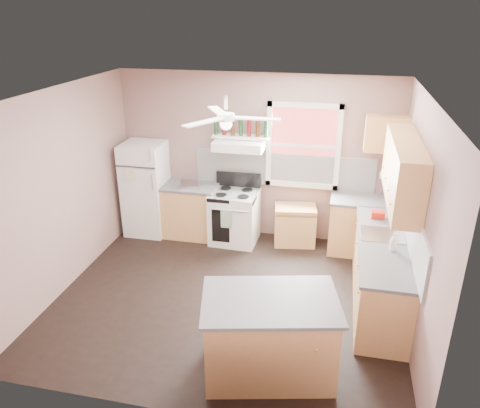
% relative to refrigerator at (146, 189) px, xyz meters
% --- Properties ---
extents(floor, '(4.50, 4.50, 0.00)m').
position_rel_refrigerator_xyz_m(floor, '(1.82, -1.66, -0.79)').
color(floor, black).
rests_on(floor, ground).
extents(ceiling, '(4.50, 4.50, 0.00)m').
position_rel_refrigerator_xyz_m(ceiling, '(1.82, -1.66, 1.91)').
color(ceiling, white).
rests_on(ceiling, ground).
extents(wall_back, '(4.50, 0.05, 2.70)m').
position_rel_refrigerator_xyz_m(wall_back, '(1.82, 0.36, 0.56)').
color(wall_back, '#81625C').
rests_on(wall_back, ground).
extents(wall_right, '(0.05, 4.00, 2.70)m').
position_rel_refrigerator_xyz_m(wall_right, '(4.09, -1.66, 0.56)').
color(wall_right, '#81625C').
rests_on(wall_right, ground).
extents(wall_left, '(0.05, 4.00, 2.70)m').
position_rel_refrigerator_xyz_m(wall_left, '(-0.46, -1.66, 0.56)').
color(wall_left, '#81625C').
rests_on(wall_left, ground).
extents(backsplash_back, '(2.90, 0.03, 0.55)m').
position_rel_refrigerator_xyz_m(backsplash_back, '(2.27, 0.33, 0.39)').
color(backsplash_back, white).
rests_on(backsplash_back, wall_back).
extents(backsplash_right, '(0.03, 2.60, 0.55)m').
position_rel_refrigerator_xyz_m(backsplash_right, '(4.05, -1.36, 0.39)').
color(backsplash_right, white).
rests_on(backsplash_right, wall_right).
extents(window_view, '(1.00, 0.02, 1.20)m').
position_rel_refrigerator_xyz_m(window_view, '(2.57, 0.32, 0.81)').
color(window_view, maroon).
rests_on(window_view, wall_back).
extents(window_frame, '(1.16, 0.07, 1.36)m').
position_rel_refrigerator_xyz_m(window_frame, '(2.57, 0.30, 0.81)').
color(window_frame, white).
rests_on(window_frame, wall_back).
extents(refrigerator, '(0.67, 0.65, 1.57)m').
position_rel_refrigerator_xyz_m(refrigerator, '(0.00, 0.00, 0.00)').
color(refrigerator, white).
rests_on(refrigerator, floor).
extents(base_cabinet_left, '(0.90, 0.60, 0.86)m').
position_rel_refrigerator_xyz_m(base_cabinet_left, '(0.76, 0.04, -0.36)').
color(base_cabinet_left, tan).
rests_on(base_cabinet_left, floor).
extents(counter_left, '(0.92, 0.62, 0.04)m').
position_rel_refrigerator_xyz_m(counter_left, '(0.76, 0.04, 0.09)').
color(counter_left, '#4F4F52').
rests_on(counter_left, base_cabinet_left).
extents(toaster, '(0.31, 0.21, 0.18)m').
position_rel_refrigerator_xyz_m(toaster, '(0.82, -0.08, 0.20)').
color(toaster, silver).
rests_on(toaster, counter_left).
extents(stove, '(0.77, 0.67, 0.86)m').
position_rel_refrigerator_xyz_m(stove, '(1.54, -0.04, -0.36)').
color(stove, white).
rests_on(stove, floor).
extents(range_hood, '(0.78, 0.50, 0.14)m').
position_rel_refrigerator_xyz_m(range_hood, '(1.59, 0.09, 0.83)').
color(range_hood, white).
rests_on(range_hood, wall_back).
extents(bottle_shelf, '(0.90, 0.26, 0.03)m').
position_rel_refrigerator_xyz_m(bottle_shelf, '(1.59, 0.21, 0.93)').
color(bottle_shelf, white).
rests_on(bottle_shelf, range_hood).
extents(cart, '(0.71, 0.53, 0.65)m').
position_rel_refrigerator_xyz_m(cart, '(2.52, 0.09, -0.46)').
color(cart, tan).
rests_on(cart, floor).
extents(base_cabinet_corner, '(1.00, 0.60, 0.86)m').
position_rel_refrigerator_xyz_m(base_cabinet_corner, '(3.57, 0.04, -0.36)').
color(base_cabinet_corner, tan).
rests_on(base_cabinet_corner, floor).
extents(base_cabinet_right, '(0.60, 2.20, 0.86)m').
position_rel_refrigerator_xyz_m(base_cabinet_right, '(3.77, -1.36, -0.36)').
color(base_cabinet_right, tan).
rests_on(base_cabinet_right, floor).
extents(counter_corner, '(1.02, 0.62, 0.04)m').
position_rel_refrigerator_xyz_m(counter_corner, '(3.57, 0.04, 0.09)').
color(counter_corner, '#4F4F52').
rests_on(counter_corner, base_cabinet_corner).
extents(counter_right, '(0.62, 2.22, 0.04)m').
position_rel_refrigerator_xyz_m(counter_right, '(3.76, -1.36, 0.09)').
color(counter_right, '#4F4F52').
rests_on(counter_right, base_cabinet_right).
extents(sink, '(0.55, 0.45, 0.03)m').
position_rel_refrigerator_xyz_m(sink, '(3.76, -1.16, 0.11)').
color(sink, silver).
rests_on(sink, counter_right).
extents(faucet, '(0.03, 0.03, 0.14)m').
position_rel_refrigerator_xyz_m(faucet, '(3.92, -1.16, 0.18)').
color(faucet, silver).
rests_on(faucet, sink).
extents(upper_cabinet_right, '(0.33, 1.80, 0.76)m').
position_rel_refrigerator_xyz_m(upper_cabinet_right, '(3.90, -1.16, 0.99)').
color(upper_cabinet_right, tan).
rests_on(upper_cabinet_right, wall_right).
extents(upper_cabinet_corner, '(0.60, 0.33, 0.52)m').
position_rel_refrigerator_xyz_m(upper_cabinet_corner, '(3.77, 0.17, 1.11)').
color(upper_cabinet_corner, tan).
rests_on(upper_cabinet_corner, wall_back).
extents(paper_towel, '(0.26, 0.12, 0.12)m').
position_rel_refrigerator_xyz_m(paper_towel, '(3.89, 0.20, 0.46)').
color(paper_towel, white).
rests_on(paper_towel, wall_back).
extents(island, '(1.46, 1.10, 0.86)m').
position_rel_refrigerator_xyz_m(island, '(2.57, -2.89, -0.36)').
color(island, tan).
rests_on(island, floor).
extents(island_top, '(1.55, 1.19, 0.04)m').
position_rel_refrigerator_xyz_m(island_top, '(2.57, -2.89, 0.09)').
color(island_top, '#4F4F52').
rests_on(island_top, island).
extents(ceiling_fan_hub, '(0.20, 0.20, 0.08)m').
position_rel_refrigerator_xyz_m(ceiling_fan_hub, '(1.82, -1.66, 1.66)').
color(ceiling_fan_hub, white).
rests_on(ceiling_fan_hub, ceiling).
extents(soap_bottle, '(0.12, 0.12, 0.23)m').
position_rel_refrigerator_xyz_m(soap_bottle, '(3.85, -1.57, 0.23)').
color(soap_bottle, silver).
rests_on(soap_bottle, counter_right).
extents(red_caddy, '(0.19, 0.13, 0.10)m').
position_rel_refrigerator_xyz_m(red_caddy, '(3.72, -0.64, 0.16)').
color(red_caddy, red).
rests_on(red_caddy, counter_right).
extents(wine_bottles, '(0.86, 0.06, 0.31)m').
position_rel_refrigerator_xyz_m(wine_bottles, '(1.59, 0.21, 1.09)').
color(wine_bottles, '#143819').
rests_on(wine_bottles, bottle_shelf).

